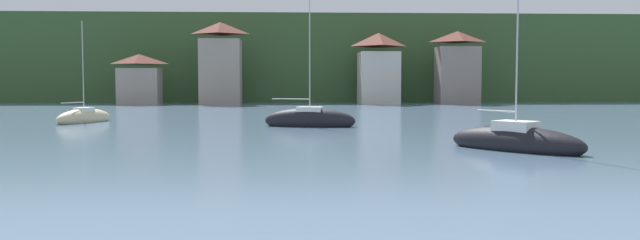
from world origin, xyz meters
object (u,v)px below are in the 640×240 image
shore_building_westcentral (221,64)px  shore_building_west (140,80)px  sailboat_far_6 (84,118)px  shore_building_eastcentral (457,69)px  sailboat_far_2 (310,120)px  sailboat_mid_0 (515,141)px  shore_building_central (378,69)px

shore_building_westcentral → shore_building_west: bearing=-177.8°
shore_building_westcentral → sailboat_far_6: 37.11m
shore_building_west → sailboat_far_6: (4.16, -35.82, -2.84)m
shore_building_eastcentral → sailboat_far_2: bearing=-117.4°
sailboat_far_2 → sailboat_far_6: 17.61m
shore_building_westcentral → sailboat_far_2: shore_building_westcentral is taller
sailboat_mid_0 → sailboat_far_2: sailboat_far_2 is taller
shore_building_eastcentral → sailboat_mid_0: (-12.20, -56.17, -4.33)m
shore_building_eastcentral → sailboat_far_2: size_ratio=0.98×
shore_building_westcentral → shore_building_eastcentral: (31.71, -0.16, -0.53)m
shore_building_west → sailboat_far_2: bearing=-62.6°
shore_building_central → sailboat_far_6: bearing=-126.7°
shore_building_westcentral → sailboat_mid_0: (19.51, -56.33, -4.86)m
sailboat_far_2 → sailboat_far_6: (-16.94, 4.84, -0.08)m
shore_building_central → shore_building_westcentral: bearing=-178.1°
sailboat_far_6 → shore_building_central: bearing=-13.3°
sailboat_far_6 → sailboat_far_2: bearing=-82.5°
shore_building_west → sailboat_far_6: sailboat_far_6 is taller
shore_building_west → shore_building_westcentral: (10.57, 0.40, 2.07)m
shore_building_central → sailboat_far_2: size_ratio=0.96×
shore_building_eastcentral → sailboat_far_6: size_ratio=1.21×
shore_building_westcentral → shore_building_eastcentral: 31.71m
shore_building_central → sailboat_far_2: (-10.61, -41.75, -4.19)m
sailboat_far_2 → shore_building_westcentral: bearing=117.8°
shore_building_west → sailboat_far_6: bearing=-83.4°
shore_building_central → sailboat_mid_0: size_ratio=1.00×
shore_building_westcentral → sailboat_far_6: size_ratio=1.35×
shore_building_central → sailboat_mid_0: 57.20m
sailboat_far_2 → shore_building_central: bearing=89.1°
shore_building_west → sailboat_mid_0: (30.08, -55.93, -2.80)m
shore_building_west → sailboat_far_2: 45.89m
shore_building_eastcentral → sailboat_far_6: shore_building_eastcentral is taller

